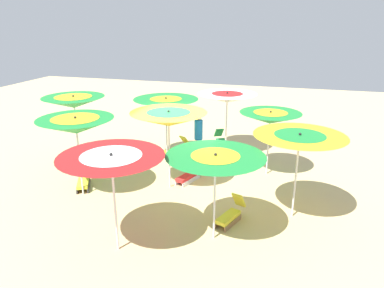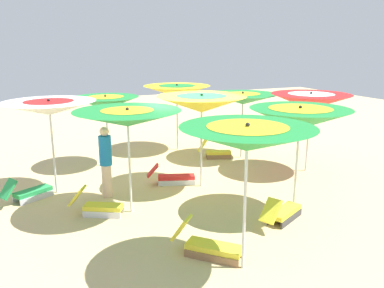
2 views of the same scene
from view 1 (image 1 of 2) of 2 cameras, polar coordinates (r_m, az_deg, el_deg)
ground at (r=11.59m, az=-1.71°, el=-6.52°), size 36.71×36.71×0.04m
beach_umbrella_0 at (r=9.41m, az=16.39°, el=0.26°), size 2.29×2.29×2.33m
beach_umbrella_1 at (r=12.00m, az=12.11°, el=4.01°), size 1.98×1.98×2.19m
beach_umbrella_2 at (r=13.80m, az=5.51°, el=7.19°), size 2.23×2.23×2.39m
beach_umbrella_3 at (r=8.14m, az=3.66°, el=-2.92°), size 2.25×2.25×2.17m
beach_umbrella_4 at (r=10.72m, az=-3.67°, el=3.94°), size 2.26×2.26×2.46m
beach_umbrella_5 at (r=12.96m, az=-4.09°, el=6.31°), size 2.29×2.29×2.36m
beach_umbrella_6 at (r=7.85m, az=-12.41°, el=-3.22°), size 2.25×2.25×2.34m
beach_umbrella_7 at (r=10.73m, az=-17.66°, el=2.76°), size 2.14×2.14×2.41m
beach_umbrella_8 at (r=13.30m, az=-17.98°, el=6.25°), size 2.13×2.13×2.49m
lounger_0 at (r=11.95m, az=-16.58°, el=-5.35°), size 1.33×0.90×0.64m
lounger_1 at (r=9.59m, az=5.97°, el=-10.92°), size 1.12×0.67×0.67m
lounger_2 at (r=14.09m, az=-2.46°, el=-0.74°), size 1.18×0.86×0.64m
lounger_3 at (r=14.99m, az=4.71°, el=0.43°), size 1.23×0.88×0.64m
lounger_4 at (r=13.85m, az=-14.35°, el=-1.72°), size 1.15×1.17×0.67m
lounger_5 at (r=11.82m, az=-0.41°, el=-4.87°), size 1.30×0.69×0.57m
beachgoer_0 at (r=13.23m, az=1.02°, el=1.19°), size 0.30×0.30×1.76m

